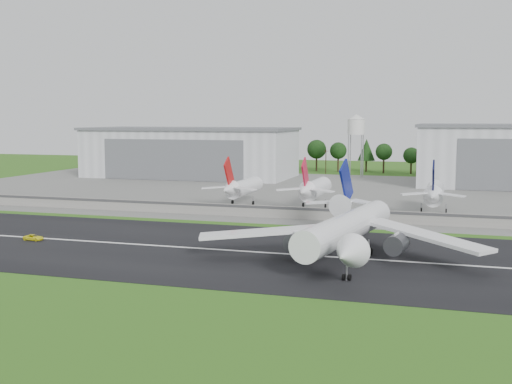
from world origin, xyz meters
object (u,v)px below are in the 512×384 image
(parked_jet_red_a, at_px, (241,187))
(parked_jet_navy, at_px, (434,193))
(main_airliner, at_px, (346,234))
(parked_jet_red_b, at_px, (313,189))
(ground_vehicle, at_px, (34,237))

(parked_jet_red_a, distance_m, parked_jet_navy, 58.94)
(main_airliner, height_order, parked_jet_red_a, main_airliner)
(parked_jet_red_b, xyz_separation_m, parked_jet_navy, (35.64, -0.01, -0.04))
(main_airliner, xyz_separation_m, parked_jet_red_a, (-44.26, 66.93, 0.97))
(parked_jet_navy, bearing_deg, ground_vehicle, -141.06)
(main_airliner, xyz_separation_m, parked_jet_red_b, (-20.96, 66.98, 1.19))
(main_airliner, relative_size, ground_vehicle, 12.56)
(parked_jet_red_a, xyz_separation_m, parked_jet_navy, (58.94, 0.04, 0.18))
(parked_jet_navy, bearing_deg, main_airliner, -102.36)
(parked_jet_red_b, bearing_deg, parked_jet_navy, -0.01)
(parked_jet_red_b, relative_size, parked_jet_navy, 1.00)
(main_airliner, height_order, parked_jet_navy, main_airliner)
(parked_jet_red_b, bearing_deg, ground_vehicle, -125.85)
(main_airliner, bearing_deg, ground_vehicle, 11.29)
(main_airliner, distance_m, parked_jet_red_b, 70.19)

